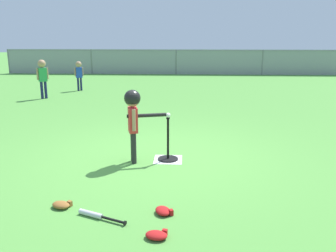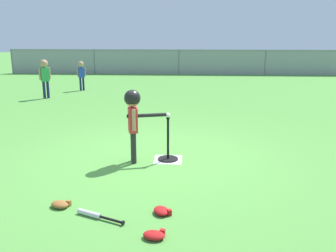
% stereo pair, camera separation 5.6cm
% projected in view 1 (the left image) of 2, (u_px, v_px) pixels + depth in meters
% --- Properties ---
extents(ground_plane, '(60.00, 60.00, 0.00)m').
position_uv_depth(ground_plane, '(156.00, 158.00, 5.96)').
color(ground_plane, '#51933D').
extents(home_plate, '(0.44, 0.44, 0.01)m').
position_uv_depth(home_plate, '(168.00, 159.00, 5.88)').
color(home_plate, white).
rests_on(home_plate, ground_plane).
extents(batting_tee, '(0.32, 0.32, 0.68)m').
position_uv_depth(batting_tee, '(168.00, 153.00, 5.85)').
color(batting_tee, black).
rests_on(batting_tee, ground_plane).
extents(baseball_on_tee, '(0.07, 0.07, 0.07)m').
position_uv_depth(baseball_on_tee, '(168.00, 115.00, 5.70)').
color(baseball_on_tee, white).
rests_on(baseball_on_tee, batting_tee).
extents(batter_child, '(0.62, 0.31, 1.13)m').
position_uv_depth(batter_child, '(133.00, 111.00, 5.57)').
color(batter_child, '#262626').
rests_on(batter_child, ground_plane).
extents(fielder_deep_left, '(0.29, 0.25, 1.16)m').
position_uv_depth(fielder_deep_left, '(42.00, 74.00, 11.04)').
color(fielder_deep_left, '#191E4C').
rests_on(fielder_deep_left, ground_plane).
extents(fielder_deep_center, '(0.27, 0.20, 0.99)m').
position_uv_depth(fielder_deep_center, '(79.00, 72.00, 12.56)').
color(fielder_deep_center, '#191E4C').
rests_on(fielder_deep_center, ground_plane).
extents(spare_bat_silver, '(0.57, 0.29, 0.06)m').
position_uv_depth(spare_bat_silver, '(96.00, 215.00, 4.04)').
color(spare_bat_silver, silver).
rests_on(spare_bat_silver, ground_plane).
extents(glove_by_plate, '(0.25, 0.20, 0.07)m').
position_uv_depth(glove_by_plate, '(157.00, 235.00, 3.64)').
color(glove_by_plate, '#B21919').
rests_on(glove_by_plate, ground_plane).
extents(glove_near_bats, '(0.24, 0.27, 0.07)m').
position_uv_depth(glove_near_bats, '(163.00, 211.00, 4.13)').
color(glove_near_bats, '#B21919').
rests_on(glove_near_bats, ground_plane).
extents(glove_tossed_aside, '(0.27, 0.24, 0.07)m').
position_uv_depth(glove_tossed_aside, '(61.00, 205.00, 4.27)').
color(glove_tossed_aside, brown).
rests_on(glove_tossed_aside, ground_plane).
extents(outfield_fence, '(16.06, 0.06, 1.15)m').
position_uv_depth(outfield_fence, '(176.00, 61.00, 17.38)').
color(outfield_fence, slate).
rests_on(outfield_fence, ground_plane).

